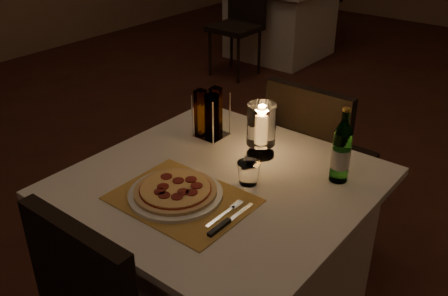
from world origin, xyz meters
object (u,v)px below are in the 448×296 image
Objects in this scene: water_bottle at (341,152)px; main_table at (221,259)px; tumbler at (249,173)px; plate at (176,194)px; neighbor_table_left at (280,21)px; hurricane_candle at (261,126)px; pizza at (175,190)px; chair_far at (315,152)px.

main_table is at bearing -141.70° from water_bottle.
main_table is 12.21× the size of tumbler.
neighbor_table_left is (-1.82, 3.53, -0.38)m from plate.
water_bottle is 0.32m from hurricane_candle.
pizza is 3.99m from neighbor_table_left.
neighbor_table_left is at bearing 117.31° from plate.
hurricane_candle reaches higher than tumbler.
tumbler is 0.38× the size of hurricane_candle.
chair_far is 10.99× the size of tumbler.
water_bottle is (0.33, -0.45, 0.30)m from chair_far.
main_table is at bearing -60.79° from neighbor_table_left.
main_table is at bearing 74.48° from plate.
neighbor_table_left is at bearing 117.31° from pizza.
chair_far reaches higher than main_table.
main_table is 3.84m from neighbor_table_left.
water_bottle reaches higher than tumbler.
main_table is 0.64m from water_bottle.
plate is at bearing -105.52° from main_table.
chair_far is at bearing 97.78° from tumbler.
hurricane_candle is at bearing 113.19° from tumbler.
pizza reaches higher than main_table.
neighbor_table_left is (-2.20, 3.09, -0.48)m from water_bottle.
neighbor_table_left is at bearing 119.21° from main_table.
hurricane_candle reaches higher than pizza.
plate is 0.02m from pizza.
hurricane_candle is at bearing -58.85° from neighbor_table_left.
main_table is 3.57× the size of pizza.
water_bottle is at bearing 49.25° from pizza.
hurricane_candle is at bearing -175.68° from water_bottle.
pizza is at bearing -130.75° from water_bottle.
chair_far is 0.57m from hurricane_candle.
water_bottle is (0.38, 0.44, 0.09)m from pizza.
hurricane_candle is at bearing 81.96° from pizza.
tumbler reaches higher than pizza.
tumbler reaches higher than main_table.
pizza is (-0.05, -0.18, 0.39)m from main_table.
plate reaches higher than neighbor_table_left.
water_bottle is at bearing 49.24° from plate.
hurricane_candle reaches higher than chair_far.
tumbler is (0.09, 0.04, 0.41)m from main_table.
plate reaches higher than main_table.
plate is at bearing -98.08° from hurricane_candle.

